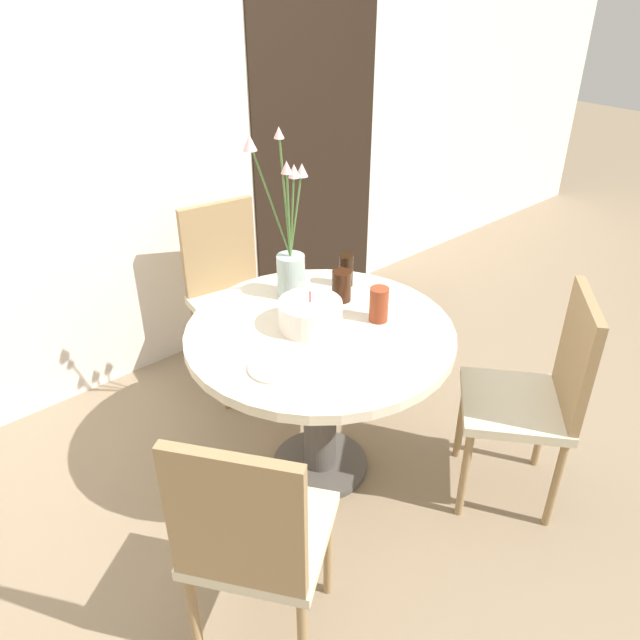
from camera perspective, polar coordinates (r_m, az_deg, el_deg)
name	(u,v)px	position (r m, az deg, el deg)	size (l,w,h in m)	color
ground_plane	(320,466)	(2.83, 0.00, -13.23)	(16.00, 16.00, 0.00)	#89755B
wall_back	(145,116)	(3.14, -15.72, 17.51)	(8.00, 0.05, 2.60)	silver
doorway_panel	(316,139)	(3.73, -0.35, 16.21)	(0.90, 0.01, 2.05)	black
dining_table	(320,361)	(2.47, 0.00, -3.75)	(1.04, 1.04, 0.71)	beige
chair_left_flank	(230,286)	(3.13, -8.24, 3.13)	(0.46, 0.46, 0.92)	beige
chair_far_back	(252,536)	(1.89, -6.27, -19.04)	(0.56, 0.56, 0.92)	beige
chair_near_front	(539,389)	(2.52, 19.42, -6.01)	(0.56, 0.56, 0.92)	beige
birthday_cake	(310,314)	(2.37, -0.90, 0.52)	(0.24, 0.24, 0.15)	white
flower_vase	(289,256)	(2.53, -2.84, 5.88)	(0.26, 0.16, 0.73)	#9EB2AD
side_plate	(276,367)	(2.17, -4.01, -4.32)	(0.20, 0.20, 0.01)	silver
drink_glass_0	(379,304)	(2.42, 5.41, 1.43)	(0.07, 0.07, 0.14)	maroon
drink_glass_1	(341,286)	(2.56, 1.98, 3.14)	(0.08, 0.08, 0.13)	#33190C
drink_glass_2	(346,270)	(2.67, 2.38, 4.56)	(0.06, 0.06, 0.14)	black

